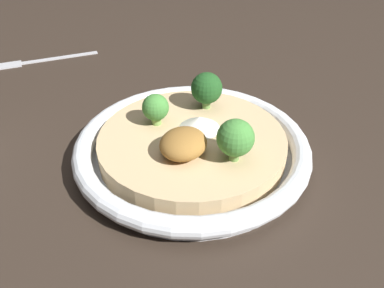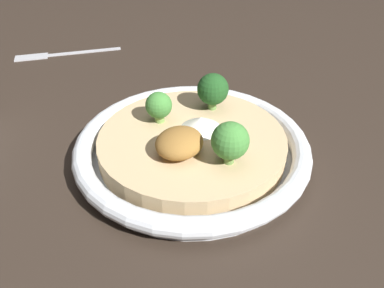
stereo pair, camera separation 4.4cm
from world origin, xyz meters
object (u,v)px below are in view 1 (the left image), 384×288
Objects in this scene: risotto_bowl at (192,146)px; fork_utensil at (31,61)px; broccoli_back at (156,108)px; broccoli_right at (207,89)px; broccoli_front at (235,138)px.

fork_utensil is at bearing 76.42° from risotto_bowl.
risotto_bowl is 0.06m from broccoli_back.
risotto_bowl is 0.08m from broccoli_right.
broccoli_front is 0.29× the size of fork_utensil.
broccoli_back is (0.00, 0.05, 0.04)m from risotto_bowl.
broccoli_back is at bearing 81.10° from broccoli_front.
broccoli_back reaches higher than fork_utensil.
fork_utensil is (0.09, 0.39, -0.02)m from risotto_bowl.
broccoli_front is 1.23× the size of broccoli_back.
risotto_bowl is at bearing 75.15° from broccoli_front.
broccoli_right reaches higher than fork_utensil.
fork_utensil is (0.09, 0.34, -0.05)m from broccoli_back.
risotto_bowl is 1.67× the size of fork_utensil.
broccoli_back is 0.23× the size of fork_utensil.
risotto_bowl is at bearing -165.83° from broccoli_right.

